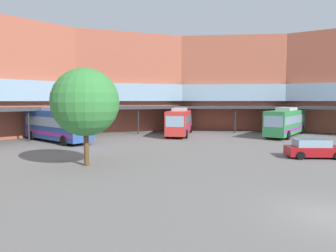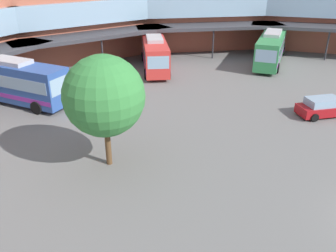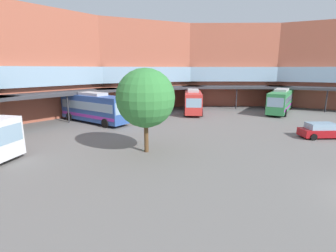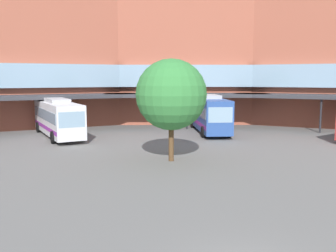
{
  "view_description": "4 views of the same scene",
  "coord_description": "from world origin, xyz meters",
  "px_view_note": "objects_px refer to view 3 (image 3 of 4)",
  "views": [
    {
      "loc": [
        -13.05,
        -3.73,
        4.67
      ],
      "look_at": [
        1.24,
        10.48,
        2.96
      ],
      "focal_mm": 32.23,
      "sensor_mm": 36.0,
      "label": 1
    },
    {
      "loc": [
        -17.06,
        2.58,
        11.98
      ],
      "look_at": [
        1.57,
        13.29,
        1.65
      ],
      "focal_mm": 38.46,
      "sensor_mm": 36.0,
      "label": 2
    },
    {
      "loc": [
        -16.63,
        0.85,
        6.89
      ],
      "look_at": [
        -2.06,
        13.08,
        2.59
      ],
      "focal_mm": 27.26,
      "sensor_mm": 36.0,
      "label": 3
    },
    {
      "loc": [
        -2.43,
        -9.99,
        5.7
      ],
      "look_at": [
        -2.28,
        11.12,
        2.98
      ],
      "focal_mm": 40.44,
      "sensor_mm": 36.0,
      "label": 4
    }
  ],
  "objects_px": {
    "bus_3": "(281,100)",
    "plaza_tree": "(146,98)",
    "parked_car": "(322,131)",
    "bus_2": "(94,107)",
    "bus_1": "(193,101)"
  },
  "relations": [
    {
      "from": "bus_2",
      "to": "parked_car",
      "type": "xyz_separation_m",
      "value": [
        10.44,
        -24.17,
        -1.24
      ]
    },
    {
      "from": "bus_2",
      "to": "plaza_tree",
      "type": "distance_m",
      "value": 14.55
    },
    {
      "from": "bus_2",
      "to": "plaza_tree",
      "type": "xyz_separation_m",
      "value": [
        -4.21,
        -13.69,
        2.56
      ]
    },
    {
      "from": "bus_2",
      "to": "plaza_tree",
      "type": "relative_size",
      "value": 1.54
    },
    {
      "from": "bus_2",
      "to": "bus_3",
      "type": "bearing_deg",
      "value": 52.12
    },
    {
      "from": "bus_1",
      "to": "plaza_tree",
      "type": "height_order",
      "value": "plaza_tree"
    },
    {
      "from": "bus_1",
      "to": "bus_2",
      "type": "bearing_deg",
      "value": -55.7
    },
    {
      "from": "bus_3",
      "to": "plaza_tree",
      "type": "xyz_separation_m",
      "value": [
        -28.15,
        2.32,
        2.64
      ]
    },
    {
      "from": "bus_3",
      "to": "plaza_tree",
      "type": "distance_m",
      "value": 28.37
    },
    {
      "from": "parked_car",
      "to": "bus_3",
      "type": "bearing_deg",
      "value": 78.44
    },
    {
      "from": "bus_2",
      "to": "parked_car",
      "type": "relative_size",
      "value": 2.4
    },
    {
      "from": "plaza_tree",
      "to": "bus_1",
      "type": "bearing_deg",
      "value": 23.78
    },
    {
      "from": "bus_1",
      "to": "parked_car",
      "type": "xyz_separation_m",
      "value": [
        -4.33,
        -18.84,
        -1.12
      ]
    },
    {
      "from": "bus_3",
      "to": "plaza_tree",
      "type": "height_order",
      "value": "plaza_tree"
    },
    {
      "from": "bus_3",
      "to": "plaza_tree",
      "type": "bearing_deg",
      "value": -14.22
    }
  ]
}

